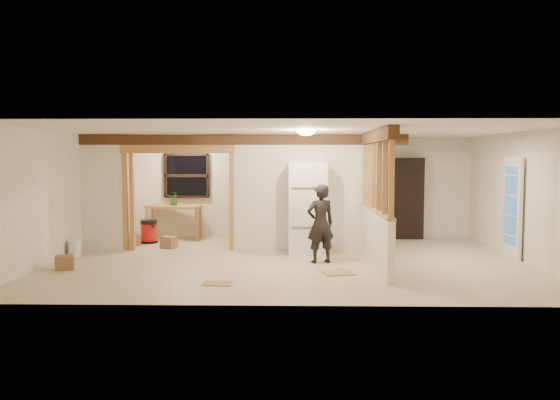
{
  "coord_description": "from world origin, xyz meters",
  "views": [
    {
      "loc": [
        0.03,
        -10.46,
        1.98
      ],
      "look_at": [
        -0.19,
        0.4,
        1.15
      ],
      "focal_mm": 35.0,
      "sensor_mm": 36.0,
      "label": 1
    }
  ],
  "objects_px": {
    "refrigerator": "(308,208)",
    "work_table": "(174,222)",
    "woman": "(320,224)",
    "shop_vac": "(149,231)",
    "bookshelf": "(402,198)"
  },
  "relations": [
    {
      "from": "woman",
      "to": "work_table",
      "type": "bearing_deg",
      "value": -61.19
    },
    {
      "from": "shop_vac",
      "to": "bookshelf",
      "type": "distance_m",
      "value": 6.19
    },
    {
      "from": "refrigerator",
      "to": "shop_vac",
      "type": "height_order",
      "value": "refrigerator"
    },
    {
      "from": "bookshelf",
      "to": "shop_vac",
      "type": "bearing_deg",
      "value": -172.15
    },
    {
      "from": "refrigerator",
      "to": "work_table",
      "type": "relative_size",
      "value": 1.45
    },
    {
      "from": "shop_vac",
      "to": "bookshelf",
      "type": "xyz_separation_m",
      "value": [
        6.09,
        0.84,
        0.72
      ]
    },
    {
      "from": "work_table",
      "to": "bookshelf",
      "type": "bearing_deg",
      "value": 13.9
    },
    {
      "from": "refrigerator",
      "to": "woman",
      "type": "xyz_separation_m",
      "value": [
        0.21,
        -0.95,
        -0.2
      ]
    },
    {
      "from": "bookshelf",
      "to": "refrigerator",
      "type": "bearing_deg",
      "value": -136.87
    },
    {
      "from": "work_table",
      "to": "shop_vac",
      "type": "bearing_deg",
      "value": -113.34
    },
    {
      "from": "work_table",
      "to": "shop_vac",
      "type": "height_order",
      "value": "work_table"
    },
    {
      "from": "refrigerator",
      "to": "work_table",
      "type": "xyz_separation_m",
      "value": [
        -3.22,
        2.07,
        -0.54
      ]
    },
    {
      "from": "shop_vac",
      "to": "bookshelf",
      "type": "height_order",
      "value": "bookshelf"
    },
    {
      "from": "woman",
      "to": "shop_vac",
      "type": "bearing_deg",
      "value": -51.14
    },
    {
      "from": "woman",
      "to": "shop_vac",
      "type": "xyz_separation_m",
      "value": [
        -3.9,
        2.37,
        -0.47
      ]
    }
  ]
}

